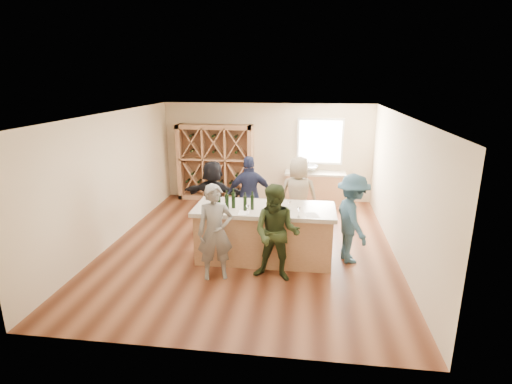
# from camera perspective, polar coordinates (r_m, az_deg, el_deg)

# --- Properties ---
(floor) EXTENTS (6.00, 7.00, 0.10)m
(floor) POSITION_cam_1_polar(r_m,az_deg,el_deg) (8.73, -0.83, -7.93)
(floor) COLOR brown
(floor) RESTS_ON ground
(ceiling) EXTENTS (6.00, 7.00, 0.10)m
(ceiling) POSITION_cam_1_polar(r_m,az_deg,el_deg) (8.00, -0.91, 11.40)
(ceiling) COLOR white
(ceiling) RESTS_ON ground
(wall_back) EXTENTS (6.00, 0.10, 2.80)m
(wall_back) POSITION_cam_1_polar(r_m,az_deg,el_deg) (11.69, 1.65, 5.74)
(wall_back) COLOR beige
(wall_back) RESTS_ON ground
(wall_front) EXTENTS (6.00, 0.10, 2.80)m
(wall_front) POSITION_cam_1_polar(r_m,az_deg,el_deg) (4.96, -6.87, -9.18)
(wall_front) COLOR beige
(wall_front) RESTS_ON ground
(wall_left) EXTENTS (0.10, 7.00, 2.80)m
(wall_left) POSITION_cam_1_polar(r_m,az_deg,el_deg) (9.18, -20.07, 1.86)
(wall_left) COLOR beige
(wall_left) RESTS_ON ground
(wall_right) EXTENTS (0.10, 7.00, 2.80)m
(wall_right) POSITION_cam_1_polar(r_m,az_deg,el_deg) (8.38, 20.24, 0.54)
(wall_right) COLOR beige
(wall_right) RESTS_ON ground
(window_frame) EXTENTS (1.30, 0.06, 1.30)m
(window_frame) POSITION_cam_1_polar(r_m,az_deg,el_deg) (11.50, 9.14, 7.14)
(window_frame) COLOR white
(window_frame) RESTS_ON wall_back
(window_pane) EXTENTS (1.18, 0.01, 1.18)m
(window_pane) POSITION_cam_1_polar(r_m,az_deg,el_deg) (11.46, 9.15, 7.11)
(window_pane) COLOR white
(window_pane) RESTS_ON wall_back
(wine_rack) EXTENTS (2.20, 0.45, 2.20)m
(wine_rack) POSITION_cam_1_polar(r_m,az_deg,el_deg) (11.72, -5.84, 4.19)
(wine_rack) COLOR #AA7851
(wine_rack) RESTS_ON floor
(back_counter_base) EXTENTS (1.60, 0.58, 0.86)m
(back_counter_base) POSITION_cam_1_polar(r_m,az_deg,el_deg) (11.51, 8.39, 0.45)
(back_counter_base) COLOR #AA7851
(back_counter_base) RESTS_ON floor
(back_counter_top) EXTENTS (1.70, 0.62, 0.06)m
(back_counter_top) POSITION_cam_1_polar(r_m,az_deg,el_deg) (11.39, 8.48, 2.67)
(back_counter_top) COLOR #B7AB96
(back_counter_top) RESTS_ON back_counter_base
(sink) EXTENTS (0.54, 0.54, 0.19)m
(sink) POSITION_cam_1_polar(r_m,az_deg,el_deg) (11.36, 7.50, 3.31)
(sink) COLOR silver
(sink) RESTS_ON back_counter_top
(faucet) EXTENTS (0.02, 0.02, 0.30)m
(faucet) POSITION_cam_1_polar(r_m,az_deg,el_deg) (11.53, 7.51, 3.79)
(faucet) COLOR silver
(faucet) RESTS_ON back_counter_top
(tasting_counter_base) EXTENTS (2.60, 1.00, 1.00)m
(tasting_counter_base) POSITION_cam_1_polar(r_m,az_deg,el_deg) (7.93, 1.21, -6.17)
(tasting_counter_base) COLOR #AA7851
(tasting_counter_base) RESTS_ON floor
(tasting_counter_top) EXTENTS (2.72, 1.12, 0.08)m
(tasting_counter_top) POSITION_cam_1_polar(r_m,az_deg,el_deg) (7.74, 1.24, -2.47)
(tasting_counter_top) COLOR #B7AB96
(tasting_counter_top) RESTS_ON tasting_counter_base
(wine_bottle_a) EXTENTS (0.10, 0.10, 0.32)m
(wine_bottle_a) POSITION_cam_1_polar(r_m,az_deg,el_deg) (7.69, -5.36, -1.10)
(wine_bottle_a) COLOR black
(wine_bottle_a) RESTS_ON tasting_counter_top
(wine_bottle_b) EXTENTS (0.08, 0.08, 0.31)m
(wine_bottle_b) POSITION_cam_1_polar(r_m,az_deg,el_deg) (7.52, -4.17, -1.50)
(wine_bottle_b) COLOR black
(wine_bottle_b) RESTS_ON tasting_counter_top
(wine_bottle_c) EXTENTS (0.09, 0.09, 0.30)m
(wine_bottle_c) POSITION_cam_1_polar(r_m,az_deg,el_deg) (7.66, -3.24, -1.19)
(wine_bottle_c) COLOR black
(wine_bottle_c) RESTS_ON tasting_counter_top
(wine_bottle_d) EXTENTS (0.08, 0.08, 0.28)m
(wine_bottle_d) POSITION_cam_1_polar(r_m,az_deg,el_deg) (7.49, -1.57, -1.66)
(wine_bottle_d) COLOR black
(wine_bottle_d) RESTS_ON tasting_counter_top
(wine_bottle_e) EXTENTS (0.07, 0.07, 0.27)m
(wine_bottle_e) POSITION_cam_1_polar(r_m,az_deg,el_deg) (7.56, -0.54, -1.51)
(wine_bottle_e) COLOR black
(wine_bottle_e) RESTS_ON tasting_counter_top
(wine_glass_a) EXTENTS (0.08, 0.08, 0.19)m
(wine_glass_a) POSITION_cam_1_polar(r_m,az_deg,el_deg) (7.30, -1.22, -2.55)
(wine_glass_a) COLOR white
(wine_glass_a) RESTS_ON tasting_counter_top
(wine_glass_b) EXTENTS (0.08, 0.08, 0.18)m
(wine_glass_b) POSITION_cam_1_polar(r_m,az_deg,el_deg) (7.25, 2.28, -2.69)
(wine_glass_b) COLOR white
(wine_glass_b) RESTS_ON tasting_counter_top
(wine_glass_c) EXTENTS (0.07, 0.07, 0.18)m
(wine_glass_c) POSITION_cam_1_polar(r_m,az_deg,el_deg) (7.21, 6.13, -2.92)
(wine_glass_c) COLOR white
(wine_glass_c) RESTS_ON tasting_counter_top
(wine_glass_d) EXTENTS (0.07, 0.07, 0.18)m
(wine_glass_d) POSITION_cam_1_polar(r_m,az_deg,el_deg) (7.56, 4.77, -1.96)
(wine_glass_d) COLOR white
(wine_glass_d) RESTS_ON tasting_counter_top
(tasting_menu_a) EXTENTS (0.21, 0.28, 0.00)m
(tasting_menu_a) POSITION_cam_1_polar(r_m,az_deg,el_deg) (7.42, -1.73, -2.97)
(tasting_menu_a) COLOR white
(tasting_menu_a) RESTS_ON tasting_counter_top
(tasting_menu_b) EXTENTS (0.28, 0.33, 0.00)m
(tasting_menu_b) POSITION_cam_1_polar(r_m,az_deg,el_deg) (7.33, 3.10, -3.25)
(tasting_menu_b) COLOR white
(tasting_menu_b) RESTS_ON tasting_counter_top
(tasting_menu_c) EXTENTS (0.30, 0.35, 0.00)m
(tasting_menu_c) POSITION_cam_1_polar(r_m,az_deg,el_deg) (7.36, 7.97, -3.30)
(tasting_menu_c) COLOR white
(tasting_menu_c) RESTS_ON tasting_counter_top
(person_near_left) EXTENTS (0.75, 0.64, 1.74)m
(person_near_left) POSITION_cam_1_polar(r_m,az_deg,el_deg) (7.10, -5.84, -5.77)
(person_near_left) COLOR slate
(person_near_left) RESTS_ON floor
(person_near_right) EXTENTS (0.91, 0.60, 1.75)m
(person_near_right) POSITION_cam_1_polar(r_m,az_deg,el_deg) (7.02, 2.95, -5.91)
(person_near_right) COLOR #263319
(person_near_right) RESTS_ON floor
(person_server) EXTENTS (0.81, 1.23, 1.76)m
(person_server) POSITION_cam_1_polar(r_m,az_deg,el_deg) (7.93, 13.56, -3.73)
(person_server) COLOR #335972
(person_server) RESTS_ON floor
(person_far_mid) EXTENTS (1.16, 0.79, 1.81)m
(person_far_mid) POSITION_cam_1_polar(r_m,az_deg,el_deg) (9.13, -0.89, -0.43)
(person_far_mid) COLOR #191E38
(person_far_mid) RESTS_ON floor
(person_far_right) EXTENTS (0.95, 0.67, 1.82)m
(person_far_right) POSITION_cam_1_polar(r_m,az_deg,el_deg) (9.09, 6.05, -0.59)
(person_far_right) COLOR gray
(person_far_right) RESTS_ON floor
(person_far_left) EXTENTS (1.62, 0.78, 1.68)m
(person_far_left) POSITION_cam_1_polar(r_m,az_deg,el_deg) (9.34, -6.10, -0.56)
(person_far_left) COLOR black
(person_far_left) RESTS_ON floor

